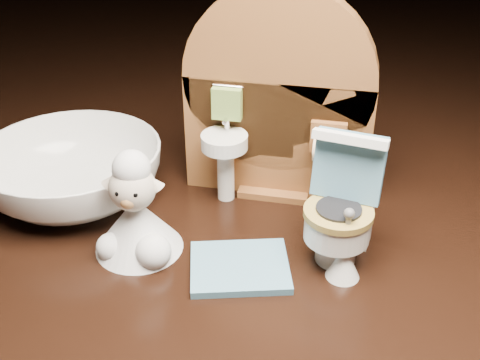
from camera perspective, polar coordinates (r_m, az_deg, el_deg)
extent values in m
cube|color=black|center=(0.42, 1.73, -11.25)|extent=(2.50, 2.50, 0.10)
cube|color=brown|center=(0.42, 3.53, 4.04)|extent=(0.13, 0.02, 0.09)
cylinder|color=brown|center=(0.41, 3.72, 9.45)|extent=(0.13, 0.02, 0.13)
cube|color=brown|center=(0.44, 3.36, -0.62)|extent=(0.05, 0.04, 0.01)
cylinder|color=white|center=(0.42, -1.36, 0.85)|extent=(0.01, 0.01, 0.04)
cylinder|color=white|center=(0.41, -1.50, 3.66)|extent=(0.03, 0.03, 0.01)
cylinder|color=silver|center=(0.41, -1.23, 5.46)|extent=(0.00, 0.00, 0.01)
cube|color=#7A9E43|center=(0.41, -1.25, 7.24)|extent=(0.02, 0.01, 0.02)
cube|color=brown|center=(0.41, 8.37, 4.02)|extent=(0.02, 0.01, 0.02)
cylinder|color=beige|center=(0.40, 8.23, 2.89)|extent=(0.02, 0.02, 0.02)
cylinder|color=white|center=(0.38, 9.08, -6.29)|extent=(0.02, 0.02, 0.02)
cylinder|color=white|center=(0.36, 9.19, -4.37)|extent=(0.04, 0.04, 0.02)
cylinder|color=olive|center=(0.36, 9.32, -3.08)|extent=(0.04, 0.04, 0.00)
cube|color=white|center=(0.38, 10.05, -2.59)|extent=(0.04, 0.02, 0.05)
cube|color=teal|center=(0.36, 10.26, 1.28)|extent=(0.04, 0.02, 0.04)
cube|color=white|center=(0.35, 10.42, 3.85)|extent=(0.04, 0.02, 0.01)
cylinder|color=#8FC937|center=(0.37, 11.90, 1.15)|extent=(0.01, 0.01, 0.01)
cube|color=teal|center=(0.37, -0.03, -8.26)|extent=(0.07, 0.06, 0.00)
cone|color=white|center=(0.36, 9.81, -7.60)|extent=(0.02, 0.02, 0.02)
cylinder|color=#59595B|center=(0.35, 10.11, -5.00)|extent=(0.00, 0.00, 0.03)
sphere|color=#59595B|center=(0.34, 10.32, -3.15)|extent=(0.01, 0.01, 0.01)
cone|color=silver|center=(0.38, -9.71, -4.12)|extent=(0.06, 0.06, 0.04)
sphere|color=silver|center=(0.37, -8.23, -6.74)|extent=(0.02, 0.02, 0.02)
sphere|color=silver|center=(0.38, -12.13, -6.25)|extent=(0.02, 0.02, 0.02)
sphere|color=beige|center=(0.36, -10.17, -0.72)|extent=(0.03, 0.03, 0.03)
sphere|color=#B27A45|center=(0.36, -10.55, -1.96)|extent=(0.01, 0.01, 0.01)
sphere|color=silver|center=(0.36, -10.26, 1.06)|extent=(0.02, 0.02, 0.02)
cone|color=beige|center=(0.37, -12.09, 0.04)|extent=(0.01, 0.01, 0.01)
cone|color=beige|center=(0.36, -8.16, -0.19)|extent=(0.01, 0.01, 0.01)
sphere|color=black|center=(0.35, -11.48, -1.27)|extent=(0.00, 0.00, 0.00)
sphere|color=black|center=(0.35, -9.90, -1.38)|extent=(0.00, 0.00, 0.00)
imported|color=white|center=(0.44, -15.60, 0.65)|extent=(0.17, 0.17, 0.04)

